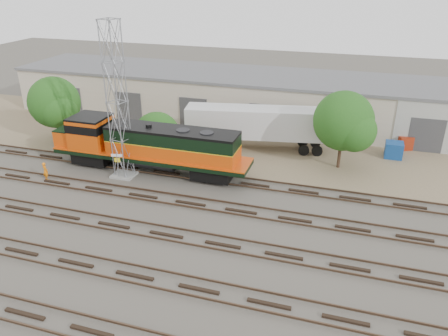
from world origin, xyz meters
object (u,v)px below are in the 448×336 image
(locomotive, at_px, (147,145))
(semi_trailer, at_px, (259,124))
(worker, at_px, (45,171))
(signal_tower, at_px, (117,105))

(locomotive, bearing_deg, semi_trailer, 44.26)
(semi_trailer, bearing_deg, locomotive, -146.07)
(locomotive, xyz_separation_m, worker, (-7.55, -4.17, -1.65))
(signal_tower, height_order, semi_trailer, signal_tower)
(signal_tower, relative_size, semi_trailer, 0.94)
(locomotive, distance_m, semi_trailer, 11.36)
(signal_tower, bearing_deg, worker, -155.49)
(signal_tower, bearing_deg, locomotive, 42.39)
(locomotive, height_order, worker, locomotive)
(locomotive, height_order, signal_tower, signal_tower)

